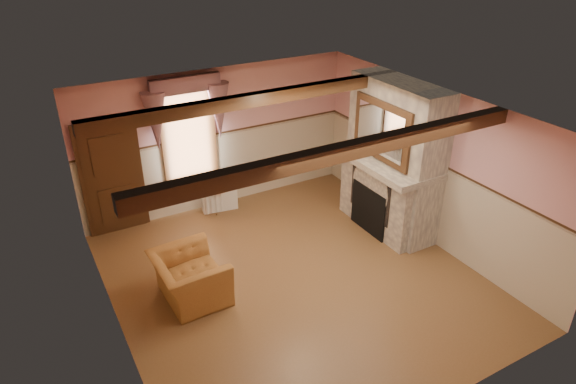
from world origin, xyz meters
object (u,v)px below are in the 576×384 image
side_table (217,199)px  radiator (219,197)px  mantel_clock (364,141)px  oil_lamp (367,140)px  armchair (190,278)px  bowl (391,158)px

side_table → radiator: size_ratio=0.79×
side_table → mantel_clock: size_ratio=2.29×
oil_lamp → radiator: bearing=148.0°
armchair → radiator: bearing=-33.6°
armchair → side_table: 2.69m
side_table → mantel_clock: bearing=-29.4°
armchair → bowl: bearing=-89.8°
armchair → side_table: size_ratio=2.06×
armchair → oil_lamp: (3.87, 0.81, 1.19)m
side_table → oil_lamp: 3.17m
side_table → radiator: (0.06, 0.02, 0.02)m
side_table → oil_lamp: oil_lamp is taller
armchair → bowl: bowl is taller
mantel_clock → oil_lamp: 0.10m
radiator → bowl: size_ratio=1.90×
radiator → mantel_clock: 3.06m
radiator → bowl: bearing=-34.0°
armchair → side_table: armchair is taller
bowl → mantel_clock: (0.00, 0.79, 0.05)m
oil_lamp → bowl: bearing=-90.0°
bowl → mantel_clock: mantel_clock is taller
armchair → mantel_clock: size_ratio=4.71×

